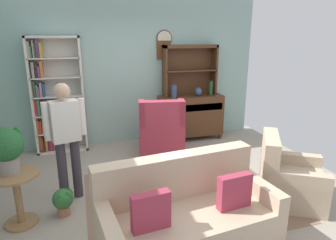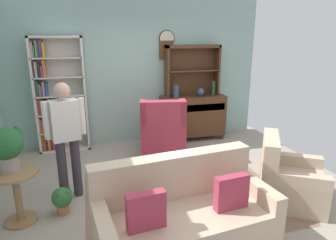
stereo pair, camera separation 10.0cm
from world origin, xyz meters
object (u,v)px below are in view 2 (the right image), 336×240
plant_stand (17,191)px  person_reading (66,133)px  armchair_floral (288,182)px  book_stack (158,179)px  coffee_table (163,182)px  potted_plant_small (62,199)px  couch_floral (183,217)px  sideboard (193,115)px  wingback_chair (162,135)px  vase_tall (176,91)px  potted_plant_large (6,146)px  sideboard_hutch (192,63)px  vase_round (201,92)px  bottle_wine (213,88)px  bookshelf (56,97)px

plant_stand → person_reading: bearing=37.7°
armchair_floral → book_stack: bearing=173.7°
plant_stand → coffee_table: plant_stand is taller
potted_plant_small → book_stack: book_stack is taller
coffee_table → couch_floral: bearing=-86.7°
sideboard → wingback_chair: bearing=-140.8°
sideboard → couch_floral: sideboard is taller
sideboard → vase_tall: vase_tall is taller
person_reading → plant_stand: bearing=-142.3°
wingback_chair → plant_stand: (-2.11, -1.53, 0.01)m
potted_plant_large → book_stack: 1.75m
sideboard → person_reading: size_ratio=0.83×
sideboard_hutch → vase_tall: (-0.39, -0.19, -0.51)m
armchair_floral → potted_plant_large: potted_plant_large is taller
vase_round → potted_plant_small: vase_round is taller
vase_tall → book_stack: 2.61m
bottle_wine → armchair_floral: size_ratio=0.28×
potted_plant_large → book_stack: potted_plant_large is taller
bookshelf → sideboard_hutch: (2.62, 0.03, 0.54)m
wingback_chair → coffee_table: bearing=-104.2°
armchair_floral → plant_stand: size_ratio=1.66×
bottle_wine → couch_floral: 3.45m
bookshelf → potted_plant_small: (0.17, -2.23, -0.82)m
vase_round → potted_plant_small: 3.41m
wingback_chair → person_reading: person_reading is taller
person_reading → book_stack: bearing=-33.6°
coffee_table → bottle_wine: bearing=54.2°
potted_plant_small → armchair_floral: bearing=-9.8°
wingback_chair → book_stack: wingback_chair is taller
sideboard_hutch → bottle_wine: (0.39, -0.20, -0.49)m
potted_plant_large → potted_plant_small: 0.91m
coffee_table → person_reading: bearing=152.3°
couch_floral → coffee_table: 0.71m
sideboard → vase_round: 0.52m
bookshelf → book_stack: (1.30, -2.53, -0.56)m
sideboard → coffee_table: size_ratio=1.62×
vase_tall → couch_floral: size_ratio=0.13×
armchair_floral → wingback_chair: size_ratio=1.01×
sideboard → wingback_chair: 1.06m
sideboard → person_reading: bearing=-143.4°
sideboard_hutch → person_reading: size_ratio=0.71×
sideboard_hutch → potted_plant_large: (-2.98, -2.24, -0.62)m
potted_plant_small → vase_round: bearing=38.9°
vase_round → person_reading: size_ratio=0.11×
vase_tall → plant_stand: size_ratio=0.39×
plant_stand → book_stack: size_ratio=2.92×
vase_tall → coffee_table: 2.52m
bookshelf → bottle_wine: bearing=-3.3°
vase_tall → bottle_wine: 0.78m
sideboard → plant_stand: (-2.92, -2.19, -0.12)m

